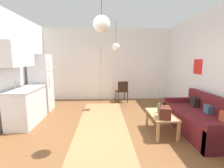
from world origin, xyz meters
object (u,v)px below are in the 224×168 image
Objects in this scene: accent_chair at (122,90)px; bamboo_vase at (159,108)px; pendant_lamp_far at (116,47)px; couch at (201,120)px; coffee_table at (161,117)px; refrigerator at (42,83)px; pendant_lamp_near at (102,24)px; handbag at (165,112)px.

bamboo_vase is at bearing 91.18° from accent_chair.
pendant_lamp_far is (-0.84, 1.80, 1.46)m from bamboo_vase.
pendant_lamp_far reaches higher than couch.
couch is at bearing 1.54° from coffee_table.
couch reaches higher than coffee_table.
couch is 4.55m from refrigerator.
pendant_lamp_near reaches higher than refrigerator.
handbag reaches higher than coffee_table.
handbag is at bearing -97.58° from coffee_table.
couch is 2.34× the size of accent_chair.
refrigerator is (-3.19, 1.70, 0.34)m from bamboo_vase.
coffee_table is at bearing -178.46° from couch.
bamboo_vase is 3.63m from refrigerator.
coffee_table is at bearing 20.93° from pendant_lamp_near.
pendant_lamp_far is (0.42, 2.36, -0.21)m from pendant_lamp_near.
accent_chair is at bearing 67.97° from pendant_lamp_far.
coffee_table is 2.53× the size of handbag.
couch is 2.01× the size of pendant_lamp_far.
pendant_lamp_near is 2.41m from pendant_lamp_far.
refrigerator reaches higher than bamboo_vase.
handbag is 2.10m from pendant_lamp_near.
coffee_table is (-0.93, -0.02, 0.11)m from couch.
couch is 3.00m from pendant_lamp_near.
couch is 2.17× the size of coffee_table.
pendant_lamp_near is (-1.26, -0.56, 1.67)m from bamboo_vase.
coffee_table is 3.72m from refrigerator.
bamboo_vase reaches higher than handbag.
refrigerator is (-3.20, 2.01, 0.33)m from handbag.
handbag is at bearing -164.14° from couch.
pendant_lamp_far is at bearing 57.00° from accent_chair.
handbag is 0.37× the size of pendant_lamp_far.
pendant_lamp_near is at bearing 66.01° from accent_chair.
coffee_table is 1.16× the size of pendant_lamp_near.
accent_chair is (-1.51, 2.56, 0.20)m from couch.
coffee_table is at bearing 82.42° from handbag.
pendant_lamp_near is at bearing -156.00° from bamboo_vase.
pendant_lamp_far is (-0.88, 1.87, 1.63)m from coffee_table.
couch is 1.07× the size of refrigerator.
accent_chair is at bearing 120.49° from couch.
coffee_table is 2.05× the size of bamboo_vase.
pendant_lamp_near reaches higher than couch.
pendant_lamp_near is 0.80× the size of pendant_lamp_far.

